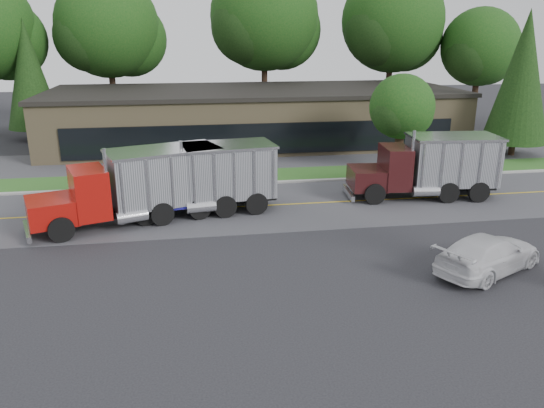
{
  "coord_description": "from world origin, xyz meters",
  "views": [
    {
      "loc": [
        -3.4,
        -16.96,
        8.61
      ],
      "look_at": [
        -0.1,
        3.76,
        1.8
      ],
      "focal_mm": 35.0,
      "sensor_mm": 36.0,
      "label": 1
    }
  ],
  "objects": [
    {
      "name": "ground",
      "position": [
        0.0,
        0.0,
        0.0
      ],
      "size": [
        140.0,
        140.0,
        0.0
      ],
      "primitive_type": "plane",
      "color": "#303035",
      "rests_on": "ground"
    },
    {
      "name": "road",
      "position": [
        0.0,
        9.0,
        0.0
      ],
      "size": [
        60.0,
        8.0,
        0.02
      ],
      "primitive_type": "cube",
      "color": "#58585D",
      "rests_on": "ground"
    },
    {
      "name": "center_line",
      "position": [
        0.0,
        9.0,
        0.0
      ],
      "size": [
        60.0,
        0.12,
        0.01
      ],
      "primitive_type": "cube",
      "color": "gold",
      "rests_on": "ground"
    },
    {
      "name": "curb",
      "position": [
        0.0,
        13.2,
        0.0
      ],
      "size": [
        60.0,
        0.3,
        0.12
      ],
      "primitive_type": "cube",
      "color": "#9E9E99",
      "rests_on": "ground"
    },
    {
      "name": "grass_verge",
      "position": [
        0.0,
        15.0,
        0.0
      ],
      "size": [
        60.0,
        3.4,
        0.03
      ],
      "primitive_type": "cube",
      "color": "#2A5B1F",
      "rests_on": "ground"
    },
    {
      "name": "far_parking",
      "position": [
        0.0,
        20.0,
        0.0
      ],
      "size": [
        60.0,
        7.0,
        0.02
      ],
      "primitive_type": "cube",
      "color": "#58585D",
      "rests_on": "ground"
    },
    {
      "name": "strip_mall",
      "position": [
        2.0,
        26.0,
        2.0
      ],
      "size": [
        32.0,
        12.0,
        4.0
      ],
      "primitive_type": "cube",
      "color": "#8A7754",
      "rests_on": "ground"
    },
    {
      "name": "tree_far_b",
      "position": [
        -9.85,
        34.11,
        8.71
      ],
      "size": [
        9.57,
        9.01,
        13.66
      ],
      "color": "#382619",
      "rests_on": "ground"
    },
    {
      "name": "tree_far_c",
      "position": [
        4.16,
        34.13,
        9.57
      ],
      "size": [
        10.51,
        9.89,
        15.0
      ],
      "color": "#382619",
      "rests_on": "ground"
    },
    {
      "name": "tree_far_d",
      "position": [
        16.15,
        33.12,
        9.18
      ],
      "size": [
        10.09,
        9.49,
        14.39
      ],
      "color": "#382619",
      "rests_on": "ground"
    },
    {
      "name": "tree_far_e",
      "position": [
        24.12,
        31.09,
        6.96
      ],
      "size": [
        7.65,
        7.2,
        10.91
      ],
      "color": "#382619",
      "rests_on": "ground"
    },
    {
      "name": "evergreen_left",
      "position": [
        -16.0,
        30.0,
        5.37
      ],
      "size": [
        4.3,
        4.3,
        9.78
      ],
      "color": "#382619",
      "rests_on": "ground"
    },
    {
      "name": "evergreen_right",
      "position": [
        20.0,
        18.0,
        5.62
      ],
      "size": [
        4.5,
        4.5,
        10.22
      ],
      "color": "#382619",
      "rests_on": "ground"
    },
    {
      "name": "tree_verge",
      "position": [
        10.07,
        15.05,
        3.94
      ],
      "size": [
        4.34,
        4.09,
        6.2
      ],
      "color": "#382619",
      "rests_on": "ground"
    },
    {
      "name": "dump_truck_red",
      "position": [
        -5.8,
        7.73,
        1.81
      ],
      "size": [
        9.12,
        5.16,
        3.36
      ],
      "rotation": [
        0.0,
        0.0,
        3.47
      ],
      "color": "black",
      "rests_on": "ground"
    },
    {
      "name": "dump_truck_blue",
      "position": [
        -2.54,
        8.56,
        1.8
      ],
      "size": [
        7.77,
        3.61,
        3.36
      ],
      "rotation": [
        0.0,
        0.0,
        3.28
      ],
      "color": "black",
      "rests_on": "ground"
    },
    {
      "name": "dump_truck_maroon",
      "position": [
        9.51,
        9.18,
        1.8
      ],
      "size": [
        8.08,
        3.31,
        3.36
      ],
      "rotation": [
        0.0,
        0.0,
        3.05
      ],
      "color": "black",
      "rests_on": "ground"
    },
    {
      "name": "rally_car",
      "position": [
        7.5,
        -0.16,
        0.71
      ],
      "size": [
        5.25,
        4.02,
        1.42
      ],
      "primitive_type": "imported",
      "rotation": [
        0.0,
        0.0,
        2.05
      ],
      "color": "silver",
      "rests_on": "ground"
    }
  ]
}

